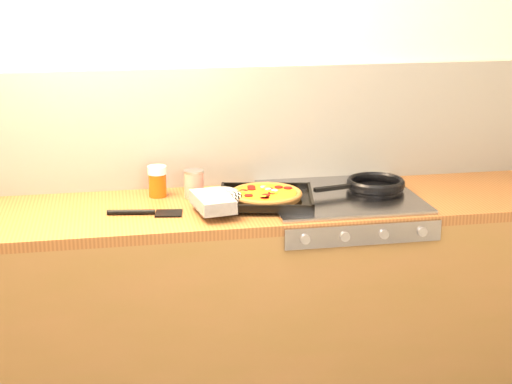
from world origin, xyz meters
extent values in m
plane|color=beige|center=(0.00, 1.40, 1.25)|extent=(3.20, 0.00, 3.20)
cube|color=white|center=(0.00, 1.39, 1.15)|extent=(3.20, 0.02, 0.50)
cube|color=brown|center=(0.00, 1.10, 0.43)|extent=(3.20, 0.60, 0.86)
cube|color=brown|center=(0.00, 1.10, 0.88)|extent=(3.20, 0.60, 0.04)
cube|color=gray|center=(0.45, 0.80, 0.85)|extent=(0.60, 0.03, 0.08)
cylinder|color=#A5A5AA|center=(0.23, 0.78, 0.85)|extent=(0.04, 0.02, 0.04)
cylinder|color=#A5A5AA|center=(0.38, 0.78, 0.85)|extent=(0.04, 0.02, 0.04)
cylinder|color=#A5A5AA|center=(0.53, 0.78, 0.85)|extent=(0.04, 0.02, 0.04)
cylinder|color=#A5A5AA|center=(0.67, 0.78, 0.85)|extent=(0.04, 0.02, 0.04)
cube|color=gray|center=(0.45, 1.10, 0.91)|extent=(0.60, 0.56, 0.02)
cube|color=black|center=(0.14, 1.07, 0.92)|extent=(0.42, 0.38, 0.01)
cube|color=black|center=(0.17, 1.22, 0.94)|extent=(0.36, 0.08, 0.02)
cube|color=black|center=(0.11, 0.92, 0.94)|extent=(0.36, 0.08, 0.02)
cube|color=black|center=(0.31, 1.03, 0.94)|extent=(0.07, 0.31, 0.02)
cube|color=black|center=(-0.04, 1.10, 0.94)|extent=(0.07, 0.31, 0.02)
cylinder|color=olive|center=(0.14, 1.07, 0.93)|extent=(0.32, 0.32, 0.02)
torus|color=olive|center=(0.14, 1.07, 0.94)|extent=(0.34, 0.34, 0.02)
cylinder|color=orange|center=(0.14, 1.07, 0.95)|extent=(0.28, 0.28, 0.01)
cylinder|color=maroon|center=(0.16, 1.05, 0.95)|extent=(0.04, 0.04, 0.00)
cylinder|color=maroon|center=(0.09, 1.15, 0.95)|extent=(0.04, 0.04, 0.00)
cylinder|color=maroon|center=(0.12, 0.99, 0.95)|extent=(0.04, 0.04, 0.00)
cylinder|color=maroon|center=(0.05, 1.10, 0.95)|extent=(0.04, 0.04, 0.00)
cylinder|color=maroon|center=(0.20, 1.12, 0.95)|extent=(0.04, 0.04, 0.00)
cylinder|color=maroon|center=(0.16, 1.10, 0.95)|extent=(0.04, 0.04, 0.00)
cylinder|color=maroon|center=(0.06, 1.03, 0.95)|extent=(0.04, 0.04, 0.00)
cylinder|color=maroon|center=(0.23, 1.10, 0.95)|extent=(0.04, 0.04, 0.00)
cylinder|color=maroon|center=(0.12, 0.99, 0.95)|extent=(0.04, 0.04, 0.00)
cylinder|color=maroon|center=(0.13, 1.02, 0.95)|extent=(0.04, 0.04, 0.00)
cylinder|color=maroon|center=(0.09, 1.12, 0.95)|extent=(0.04, 0.04, 0.00)
ellipsoid|color=yellow|center=(0.07, 1.07, 0.95)|extent=(0.03, 0.02, 0.01)
ellipsoid|color=yellow|center=(0.05, 1.08, 0.95)|extent=(0.03, 0.02, 0.01)
ellipsoid|color=yellow|center=(0.14, 1.11, 0.95)|extent=(0.03, 0.02, 0.01)
ellipsoid|color=yellow|center=(0.14, 1.15, 0.95)|extent=(0.03, 0.02, 0.01)
ellipsoid|color=yellow|center=(0.11, 1.01, 0.95)|extent=(0.03, 0.02, 0.01)
ellipsoid|color=yellow|center=(0.16, 1.05, 0.95)|extent=(0.03, 0.02, 0.01)
ellipsoid|color=yellow|center=(0.16, 1.06, 0.95)|extent=(0.03, 0.02, 0.01)
ellipsoid|color=yellow|center=(0.07, 1.06, 0.95)|extent=(0.03, 0.02, 0.01)
ellipsoid|color=yellow|center=(0.16, 1.13, 0.95)|extent=(0.03, 0.02, 0.01)
ellipsoid|color=silver|center=(0.14, 1.14, 0.95)|extent=(0.03, 0.03, 0.01)
ellipsoid|color=silver|center=(0.15, 1.10, 0.95)|extent=(0.03, 0.03, 0.01)
ellipsoid|color=silver|center=(0.17, 1.08, 0.95)|extent=(0.03, 0.03, 0.01)
cube|color=black|center=(-0.08, 0.98, 0.95)|extent=(0.16, 0.23, 0.05)
ellipsoid|color=black|center=(-0.03, 1.07, 0.95)|extent=(0.15, 0.15, 0.05)
cylinder|color=black|center=(-0.01, 0.99, 0.95)|extent=(0.09, 0.10, 0.05)
cylinder|color=black|center=(0.61, 1.13, 0.92)|extent=(0.26, 0.26, 0.01)
torus|color=black|center=(0.61, 1.13, 0.94)|extent=(0.29, 0.29, 0.03)
cube|color=black|center=(0.42, 1.09, 0.95)|extent=(0.17, 0.06, 0.02)
cylinder|color=maroon|center=(-0.13, 1.22, 0.96)|extent=(0.08, 0.08, 0.10)
cylinder|color=#B2B2B7|center=(-0.13, 1.22, 1.01)|extent=(0.09, 0.09, 0.01)
cylinder|color=#B2B2B7|center=(-0.13, 1.22, 0.90)|extent=(0.09, 0.09, 0.01)
cylinder|color=#DE490D|center=(-0.27, 1.26, 0.95)|extent=(0.08, 0.08, 0.09)
cylinder|color=silver|center=(-0.27, 1.26, 1.01)|extent=(0.08, 0.08, 0.03)
cylinder|color=#A18544|center=(-0.03, 1.27, 0.91)|extent=(0.25, 0.09, 0.02)
ellipsoid|color=#A18544|center=(0.11, 1.31, 0.91)|extent=(0.06, 0.05, 0.02)
cube|color=black|center=(-0.25, 1.02, 0.90)|extent=(0.11, 0.10, 0.01)
cylinder|color=black|center=(-0.39, 1.04, 0.91)|extent=(0.18, 0.05, 0.02)
camera|label=1|loc=(-0.45, -1.81, 1.81)|focal=55.00mm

